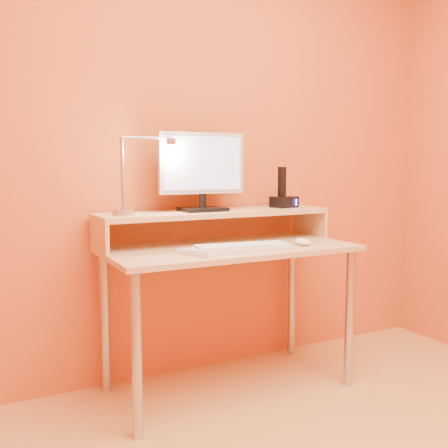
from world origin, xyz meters
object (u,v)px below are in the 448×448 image
monitor_panel (202,163)px  keyboard (242,249)px  phone_dock (284,202)px  lamp_base (123,213)px  mouse (303,242)px  remote_control (195,253)px

monitor_panel → keyboard: (0.05, -0.32, -0.39)m
monitor_panel → phone_dock: size_ratio=3.41×
lamp_base → mouse: bearing=-18.2°
phone_dock → remote_control: phone_dock is taller
lamp_base → mouse: 0.87m
keyboard → remote_control: 0.24m
lamp_base → keyboard: bearing=-31.1°
phone_dock → lamp_base: bearing=170.4°
phone_dock → keyboard: size_ratio=0.29×
monitor_panel → mouse: size_ratio=4.32×
lamp_base → remote_control: bearing=-50.6°
phone_dock → keyboard: 0.57m
keyboard → mouse: 0.35m
monitor_panel → remote_control: monitor_panel is taller
mouse → remote_control: 0.58m
monitor_panel → keyboard: size_ratio=0.98×
lamp_base → keyboard: (0.47, -0.28, -0.16)m
keyboard → mouse: size_ratio=4.38×
monitor_panel → phone_dock: (0.49, -0.01, -0.21)m
remote_control → lamp_base: bearing=105.8°
phone_dock → keyboard: phone_dock is taller
phone_dock → mouse: bearing=-118.3°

